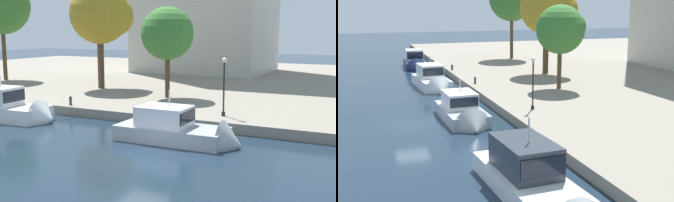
% 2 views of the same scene
% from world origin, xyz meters
% --- Properties ---
extents(ground_plane, '(220.00, 220.00, 0.00)m').
position_xyz_m(ground_plane, '(0.00, 0.00, 0.00)').
color(ground_plane, '#192838').
extents(motor_yacht_0, '(7.94, 3.22, 4.78)m').
position_xyz_m(motor_yacht_0, '(-29.97, 4.31, 0.71)').
color(motor_yacht_0, navy).
rests_on(motor_yacht_0, ground_plane).
extents(motor_yacht_1, '(8.29, 3.41, 4.44)m').
position_xyz_m(motor_yacht_1, '(-14.03, 4.03, 0.66)').
color(motor_yacht_1, white).
rests_on(motor_yacht_1, ground_plane).
extents(motor_yacht_2, '(7.90, 3.05, 4.33)m').
position_xyz_m(motor_yacht_2, '(0.47, 3.93, 0.50)').
color(motor_yacht_2, '#9EA3A8').
rests_on(motor_yacht_2, ground_plane).
extents(motor_yacht_3, '(9.72, 3.40, 4.95)m').
position_xyz_m(motor_yacht_3, '(15.33, 3.77, 0.65)').
color(motor_yacht_3, white).
rests_on(motor_yacht_3, ground_plane).
extents(mooring_bollard_1, '(0.28, 0.28, 0.70)m').
position_xyz_m(mooring_bollard_1, '(-21.86, 7.84, 1.09)').
color(mooring_bollard_1, '#2D2D33').
rests_on(mooring_bollard_1, dock_promenade).
extents(mooring_bollard_2, '(0.24, 0.24, 0.72)m').
position_xyz_m(mooring_bollard_2, '(-11.54, 8.09, 1.10)').
color(mooring_bollard_2, '#2D2D33').
rests_on(mooring_bollard_2, dock_promenade).
extents(lamp_post, '(0.34, 0.34, 4.15)m').
position_xyz_m(lamp_post, '(1.17, 9.40, 3.03)').
color(lamp_post, black).
rests_on(lamp_post, dock_promenade).
extents(tree_1, '(6.23, 6.50, 10.86)m').
position_xyz_m(tree_1, '(-15.45, 17.94, 8.47)').
color(tree_1, '#4C3823').
rests_on(tree_1, dock_promenade).
extents(tree_2, '(4.85, 4.75, 8.15)m').
position_xyz_m(tree_2, '(-6.40, 15.39, 6.48)').
color(tree_2, '#4C3823').
rests_on(tree_2, dock_promenade).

